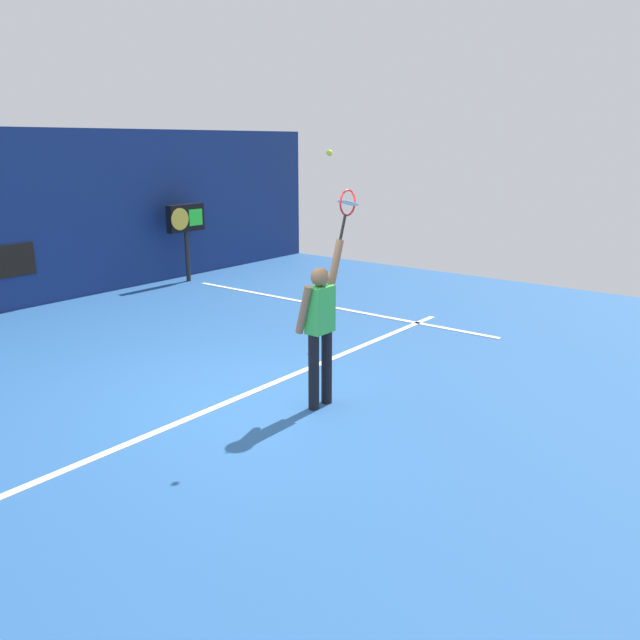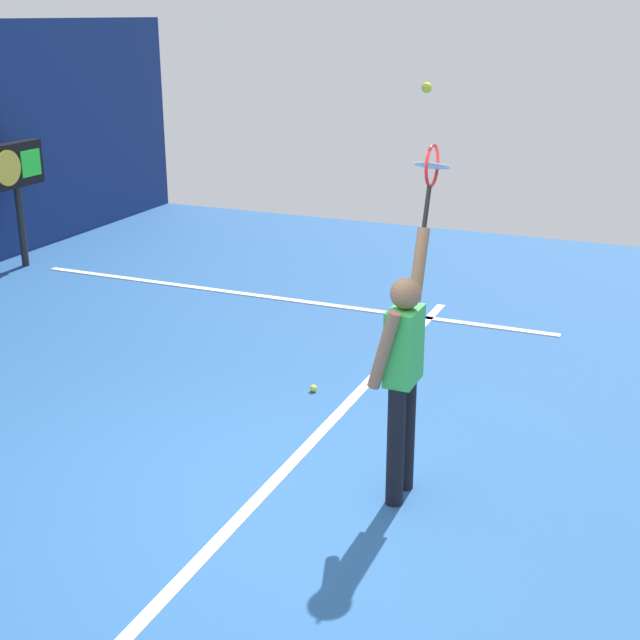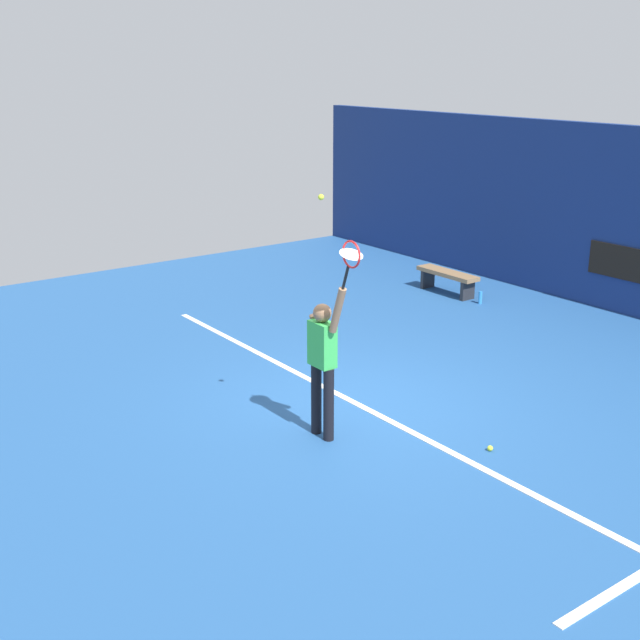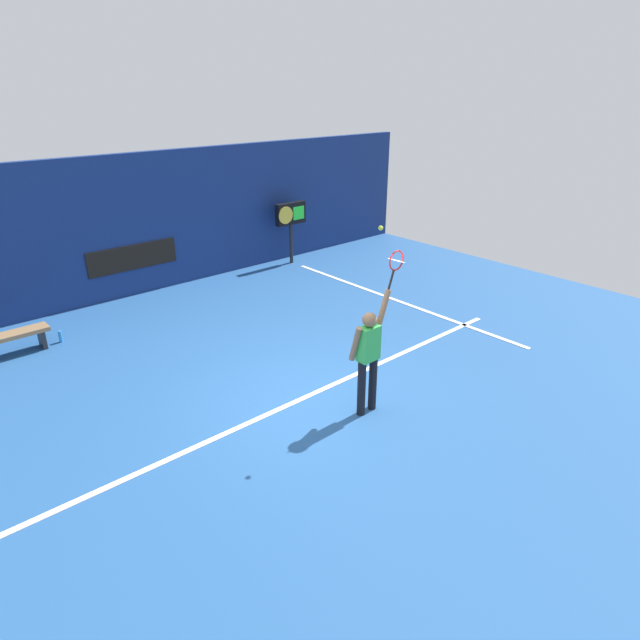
% 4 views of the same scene
% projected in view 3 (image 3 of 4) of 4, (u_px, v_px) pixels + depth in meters
% --- Properties ---
extents(ground_plane, '(18.00, 18.00, 0.00)m').
position_uv_depth(ground_plane, '(356.00, 405.00, 10.88)').
color(ground_plane, '#23518C').
extents(court_baseline, '(10.00, 0.10, 0.01)m').
position_uv_depth(court_baseline, '(357.00, 404.00, 10.89)').
color(court_baseline, white).
rests_on(court_baseline, ground_plane).
extents(tennis_player, '(0.67, 0.31, 1.97)m').
position_uv_depth(tennis_player, '(323.00, 359.00, 9.69)').
color(tennis_player, black).
rests_on(tennis_player, ground_plane).
extents(tennis_racket, '(0.40, 0.27, 0.63)m').
position_uv_depth(tennis_racket, '(351.00, 257.00, 8.89)').
color(tennis_racket, black).
extents(tennis_ball, '(0.07, 0.07, 0.07)m').
position_uv_depth(tennis_ball, '(321.00, 197.00, 9.00)').
color(tennis_ball, '#CCE033').
extents(court_bench, '(1.40, 0.36, 0.45)m').
position_uv_depth(court_bench, '(447.00, 277.00, 16.00)').
color(court_bench, olive).
rests_on(court_bench, ground_plane).
extents(water_bottle, '(0.07, 0.07, 0.24)m').
position_uv_depth(water_bottle, '(480.00, 298.00, 15.39)').
color(water_bottle, '#338CD8').
rests_on(water_bottle, ground_plane).
extents(spare_ball, '(0.07, 0.07, 0.07)m').
position_uv_depth(spare_ball, '(490.00, 448.00, 9.60)').
color(spare_ball, '#CCE033').
rests_on(spare_ball, ground_plane).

